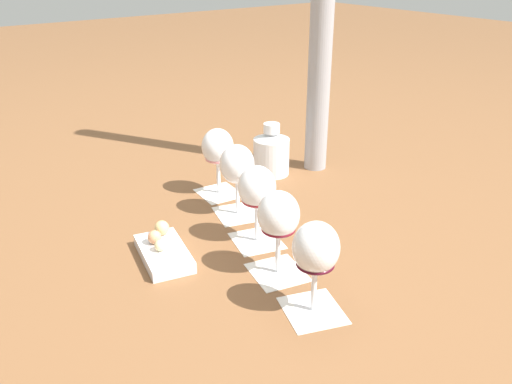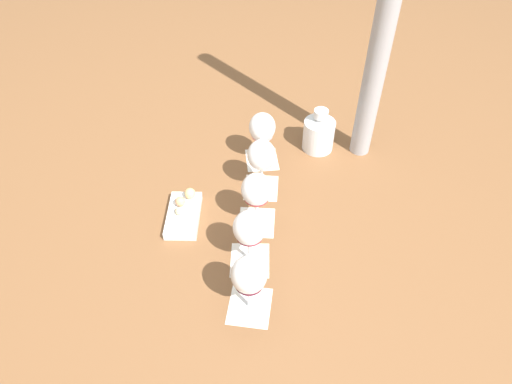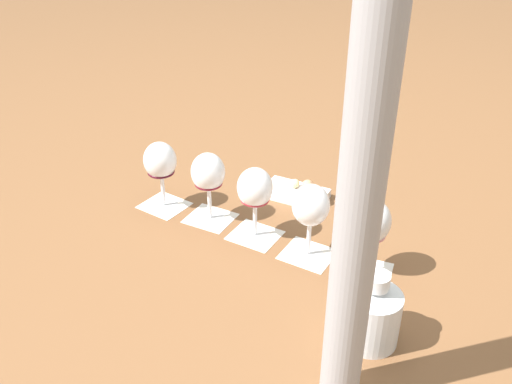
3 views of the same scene
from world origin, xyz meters
name	(u,v)px [view 3 (image 3 of 3)]	position (x,y,z in m)	size (l,w,h in m)	color
ground_plane	(255,236)	(0.00, 0.00, 0.00)	(8.00, 8.00, 0.00)	brown
tasting_card_0	(365,272)	(-0.26, 0.07, 0.00)	(0.12, 0.11, 0.00)	silver
tasting_card_1	(308,254)	(-0.13, 0.04, 0.00)	(0.13, 0.13, 0.00)	silver
tasting_card_2	(256,234)	(0.00, 0.00, 0.00)	(0.13, 0.13, 0.00)	silver
tasting_card_3	(210,218)	(0.13, -0.04, 0.00)	(0.13, 0.12, 0.00)	silver
tasting_card_4	(164,205)	(0.26, -0.07, 0.00)	(0.14, 0.13, 0.00)	silver
wine_glass_0	(371,225)	(-0.26, 0.07, 0.12)	(0.08, 0.08, 0.18)	white
wine_glass_1	(311,209)	(-0.13, 0.04, 0.12)	(0.08, 0.08, 0.18)	white
wine_glass_2	(256,190)	(0.00, 0.00, 0.12)	(0.08, 0.08, 0.18)	white
wine_glass_3	(208,175)	(0.13, -0.04, 0.12)	(0.08, 0.08, 0.18)	white
wine_glass_4	(160,163)	(0.26, -0.07, 0.12)	(0.08, 0.08, 0.18)	white
ceramic_vase	(372,312)	(-0.29, 0.27, 0.06)	(0.10, 0.10, 0.15)	silver
snack_dish	(298,192)	(-0.06, -0.20, 0.02)	(0.18, 0.12, 0.06)	silver
umbrella_pole	(370,107)	(-0.25, 0.40, 0.50)	(0.06, 0.06, 1.00)	#99999E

